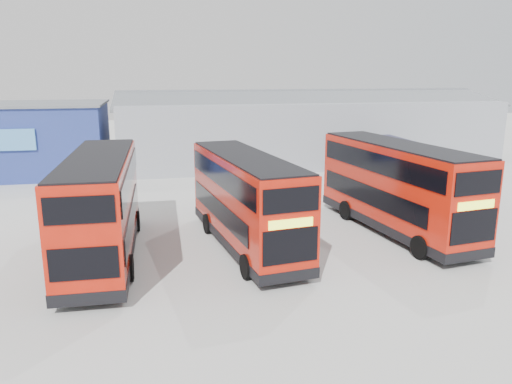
% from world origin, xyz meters
% --- Properties ---
extents(ground_plane, '(120.00, 120.00, 0.00)m').
position_xyz_m(ground_plane, '(0.00, 0.00, 0.00)').
color(ground_plane, '#AAAAA5').
rests_on(ground_plane, ground).
extents(office_block, '(12.30, 8.32, 5.12)m').
position_xyz_m(office_block, '(-14.00, 17.99, 2.58)').
color(office_block, navy).
rests_on(office_block, ground).
extents(maintenance_shed, '(30.50, 12.00, 5.89)m').
position_xyz_m(maintenance_shed, '(8.00, 20.00, 2.60)').
color(maintenance_shed, '#90949D').
rests_on(maintenance_shed, ground).
extents(double_decker_left, '(2.65, 9.88, 4.15)m').
position_xyz_m(double_decker_left, '(-6.62, -1.13, 2.07)').
color(double_decker_left, red).
rests_on(double_decker_left, ground).
extents(double_decker_centre, '(3.55, 9.58, 3.96)m').
position_xyz_m(double_decker_centre, '(-0.80, -0.96, 1.97)').
color(double_decker_centre, red).
rests_on(double_decker_centre, ground).
extents(double_decker_right, '(3.72, 10.02, 4.15)m').
position_xyz_m(double_decker_right, '(6.37, -0.28, 2.06)').
color(double_decker_right, red).
rests_on(double_decker_right, ground).
extents(single_decker_blue, '(2.77, 10.92, 2.95)m').
position_xyz_m(single_decker_blue, '(10.77, 6.66, 1.46)').
color(single_decker_blue, '#0B0F33').
rests_on(single_decker_blue, ground).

